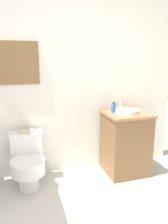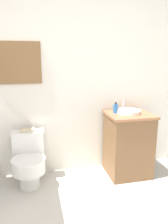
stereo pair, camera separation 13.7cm
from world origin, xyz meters
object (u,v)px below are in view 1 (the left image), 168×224
Objects in this scene: book_on_tank at (26,131)px; soap_bottle at (114,108)px; sink at (126,111)px; toilet at (28,161)px.

soap_bottle is at bearing -3.75° from book_on_tank.
book_on_tank is (-1.06, 0.07, -0.22)m from soap_bottle.
sink reaches higher than book_on_tank.
toilet is at bearing -90.00° from book_on_tank.
soap_bottle reaches higher than book_on_tank.
toilet is 3.72× the size of book_on_tank.
soap_bottle reaches higher than toilet.
sink is 1.23m from book_on_tank.
toilet is 1.90× the size of sink.
sink is at bearing -15.10° from soap_bottle.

